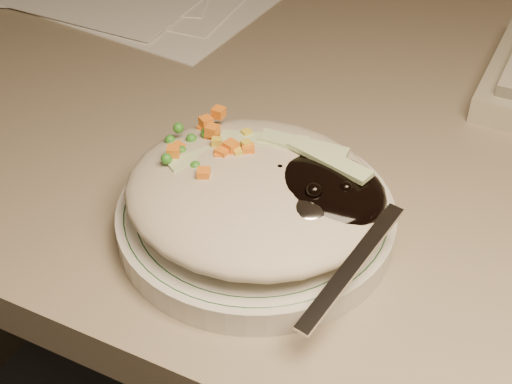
% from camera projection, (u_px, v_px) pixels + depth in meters
% --- Properties ---
extents(desk, '(1.40, 0.70, 0.74)m').
position_uv_depth(desk, '(376.00, 258.00, 0.81)').
color(desk, gray).
rests_on(desk, ground).
extents(plate, '(0.21, 0.21, 0.02)m').
position_uv_depth(plate, '(256.00, 218.00, 0.54)').
color(plate, silver).
rests_on(plate, desk).
extents(plate_rim, '(0.20, 0.20, 0.00)m').
position_uv_depth(plate_rim, '(256.00, 208.00, 0.54)').
color(plate_rim, '#144723').
rests_on(plate_rim, plate).
extents(meal, '(0.20, 0.19, 0.05)m').
position_uv_depth(meal, '(261.00, 188.00, 0.52)').
color(meal, '#BEB29A').
rests_on(meal, plate).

